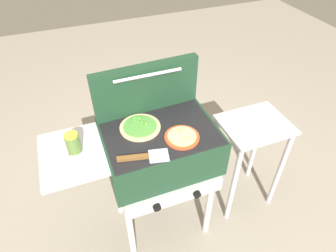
{
  "coord_description": "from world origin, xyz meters",
  "views": [
    {
      "loc": [
        -0.39,
        -1.15,
        1.99
      ],
      "look_at": [
        0.05,
        0.0,
        0.92
      ],
      "focal_mm": 31.37,
      "sensor_mm": 36.0,
      "label": 1
    }
  ],
  "objects_px": {
    "pizza_cheese": "(182,137)",
    "spatula": "(144,157)",
    "sauce_jar": "(73,143)",
    "pizza_veggie": "(140,126)",
    "grill": "(158,150)",
    "prep_table": "(250,147)"
  },
  "relations": [
    {
      "from": "grill",
      "to": "spatula",
      "type": "distance_m",
      "value": 0.25
    },
    {
      "from": "grill",
      "to": "sauce_jar",
      "type": "distance_m",
      "value": 0.49
    },
    {
      "from": "pizza_cheese",
      "to": "pizza_veggie",
      "type": "xyz_separation_m",
      "value": [
        -0.19,
        0.16,
        -0.0
      ]
    },
    {
      "from": "grill",
      "to": "spatula",
      "type": "xyz_separation_m",
      "value": [
        -0.13,
        -0.16,
        0.15
      ]
    },
    {
      "from": "grill",
      "to": "pizza_cheese",
      "type": "bearing_deg",
      "value": -41.39
    },
    {
      "from": "prep_table",
      "to": "pizza_cheese",
      "type": "bearing_deg",
      "value": -170.06
    },
    {
      "from": "sauce_jar",
      "to": "spatula",
      "type": "xyz_separation_m",
      "value": [
        0.31,
        -0.18,
        -0.05
      ]
    },
    {
      "from": "pizza_cheese",
      "to": "spatula",
      "type": "xyz_separation_m",
      "value": [
        -0.24,
        -0.06,
        -0.0
      ]
    },
    {
      "from": "pizza_veggie",
      "to": "sauce_jar",
      "type": "height_order",
      "value": "sauce_jar"
    },
    {
      "from": "pizza_cheese",
      "to": "prep_table",
      "type": "relative_size",
      "value": 0.25
    },
    {
      "from": "grill",
      "to": "sauce_jar",
      "type": "bearing_deg",
      "value": 177.64
    },
    {
      "from": "pizza_veggie",
      "to": "spatula",
      "type": "xyz_separation_m",
      "value": [
        -0.05,
        -0.23,
        -0.0
      ]
    },
    {
      "from": "pizza_cheese",
      "to": "sauce_jar",
      "type": "distance_m",
      "value": 0.57
    },
    {
      "from": "grill",
      "to": "pizza_cheese",
      "type": "height_order",
      "value": "pizza_cheese"
    },
    {
      "from": "grill",
      "to": "pizza_cheese",
      "type": "distance_m",
      "value": 0.21
    },
    {
      "from": "grill",
      "to": "prep_table",
      "type": "height_order",
      "value": "grill"
    },
    {
      "from": "prep_table",
      "to": "grill",
      "type": "bearing_deg",
      "value": -179.63
    },
    {
      "from": "pizza_veggie",
      "to": "sauce_jar",
      "type": "bearing_deg",
      "value": -172.18
    },
    {
      "from": "spatula",
      "to": "pizza_veggie",
      "type": "bearing_deg",
      "value": 77.56
    },
    {
      "from": "pizza_cheese",
      "to": "sauce_jar",
      "type": "height_order",
      "value": "sauce_jar"
    },
    {
      "from": "pizza_cheese",
      "to": "spatula",
      "type": "bearing_deg",
      "value": -164.86
    },
    {
      "from": "sauce_jar",
      "to": "spatula",
      "type": "distance_m",
      "value": 0.36
    }
  ]
}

